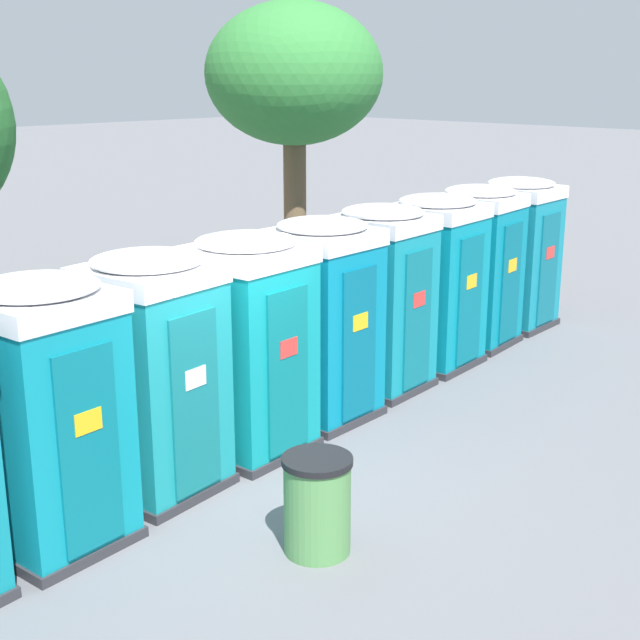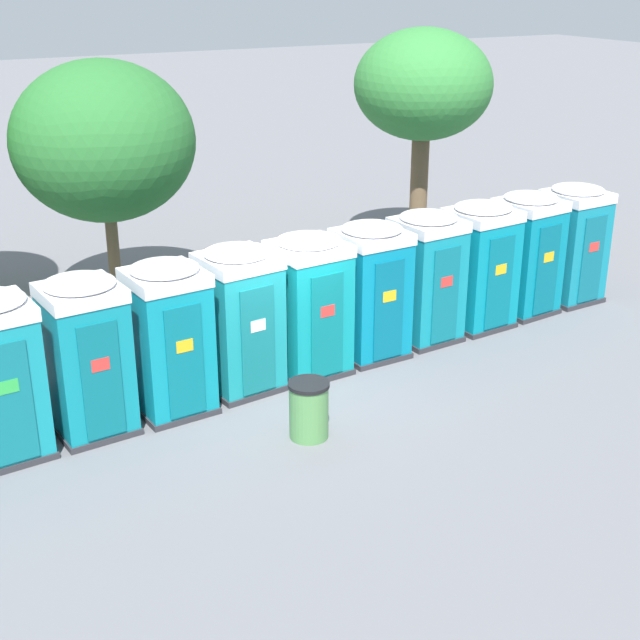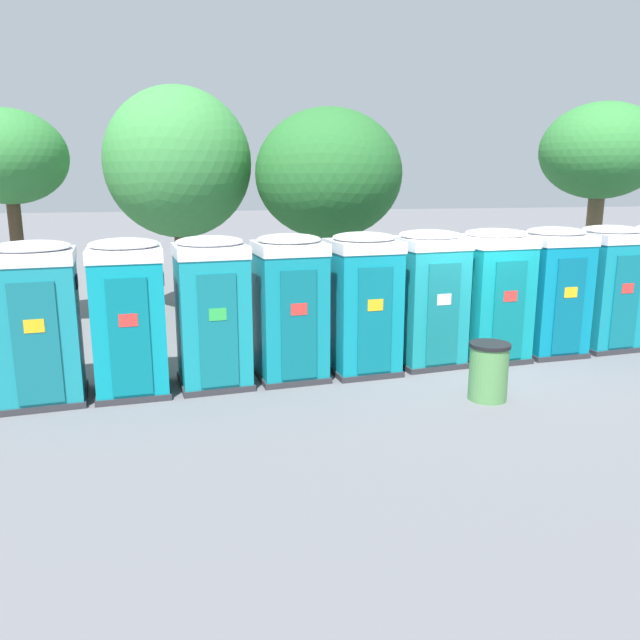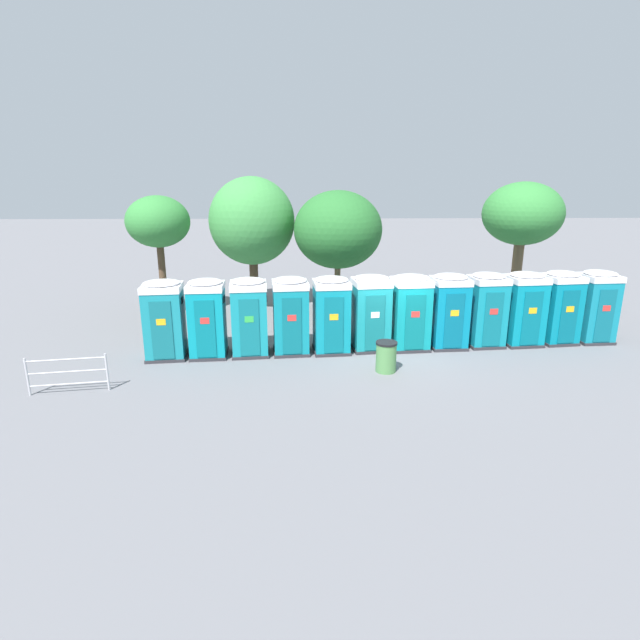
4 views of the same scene
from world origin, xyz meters
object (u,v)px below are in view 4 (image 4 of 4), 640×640
(portapotty_9, at_px, (524,308))
(trash_can, at_px, (386,357))
(portapotty_4, at_px, (331,314))
(portapotty_7, at_px, (449,311))
(portapotty_2, at_px, (249,316))
(street_tree_0, at_px, (522,215))
(street_tree_2, at_px, (252,222))
(event_barrier, at_px, (68,373))
(portapotty_5, at_px, (371,312))
(portapotty_1, at_px, (207,318))
(portapotty_11, at_px, (596,306))
(portapotty_0, at_px, (164,319))
(street_tree_1, at_px, (338,230))
(portapotty_10, at_px, (559,307))
(portapotty_3, at_px, (291,315))
(portapotty_6, at_px, (410,312))
(street_tree_3, at_px, (158,223))
(portapotty_8, at_px, (486,309))

(portapotty_9, xyz_separation_m, trash_can, (-5.12, -2.50, -0.82))
(portapotty_4, bearing_deg, portapotty_7, 5.53)
(portapotty_2, relative_size, street_tree_0, 0.46)
(street_tree_2, xyz_separation_m, event_barrier, (-4.08, -9.23, -3.26))
(portapotty_5, distance_m, street_tree_0, 8.89)
(portapotty_2, relative_size, portapotty_9, 1.00)
(portapotty_9, height_order, street_tree_0, street_tree_0)
(street_tree_0, bearing_deg, portapotty_7, -131.76)
(portapotty_1, height_order, portapotty_11, same)
(portapotty_0, distance_m, street_tree_1, 8.25)
(portapotty_1, height_order, portapotty_2, same)
(portapotty_2, distance_m, portapotty_10, 10.73)
(street_tree_1, xyz_separation_m, street_tree_2, (-3.64, 1.12, 0.26))
(portapotty_3, distance_m, portapotty_6, 4.02)
(portapotty_10, relative_size, street_tree_3, 0.51)
(portapotty_10, height_order, street_tree_3, street_tree_3)
(portapotty_7, xyz_separation_m, street_tree_3, (-10.81, 4.42, 2.60))
(portapotty_5, xyz_separation_m, portapotty_9, (5.35, 0.41, -0.00))
(portapotty_0, relative_size, portapotty_11, 1.00)
(portapotty_7, distance_m, portapotty_10, 4.02)
(portapotty_6, bearing_deg, portapotty_4, -174.32)
(portapotty_2, height_order, portapotty_5, same)
(event_barrier, bearing_deg, street_tree_0, 28.24)
(portapotty_1, bearing_deg, portapotty_0, -175.11)
(street_tree_0, bearing_deg, portapotty_6, -138.92)
(street_tree_2, bearing_deg, portapotty_0, -108.75)
(street_tree_1, bearing_deg, portapotty_3, -110.19)
(portapotty_11, xyz_separation_m, event_barrier, (-16.57, -4.09, -0.72))
(portapotty_3, relative_size, street_tree_2, 0.44)
(event_barrier, bearing_deg, portapotty_10, 14.69)
(portapotty_5, relative_size, portapotty_7, 1.00)
(portapotty_9, height_order, street_tree_3, street_tree_3)
(portapotty_5, xyz_separation_m, street_tree_1, (-0.83, 4.69, 2.28))
(portapotty_4, xyz_separation_m, event_barrier, (-7.23, -3.20, -0.72))
(portapotty_4, height_order, street_tree_0, street_tree_0)
(portapotty_3, relative_size, portapotty_8, 1.00)
(street_tree_1, bearing_deg, portapotty_11, -24.48)
(street_tree_2, distance_m, street_tree_3, 3.86)
(portapotty_1, xyz_separation_m, portapotty_3, (2.67, 0.26, -0.00))
(portapotty_7, height_order, portapotty_8, same)
(portapotty_2, height_order, trash_can, portapotty_2)
(portapotty_8, relative_size, street_tree_2, 0.44)
(portapotty_7, relative_size, street_tree_0, 0.46)
(portapotty_0, height_order, street_tree_1, street_tree_1)
(portapotty_11, bearing_deg, street_tree_1, 155.52)
(street_tree_0, xyz_separation_m, trash_can, (-6.64, -6.95, -3.67))
(portapotty_11, bearing_deg, event_barrier, -166.15)
(portapotty_2, distance_m, street_tree_0, 12.42)
(street_tree_1, relative_size, event_barrier, 2.54)
(street_tree_1, bearing_deg, street_tree_3, -179.11)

